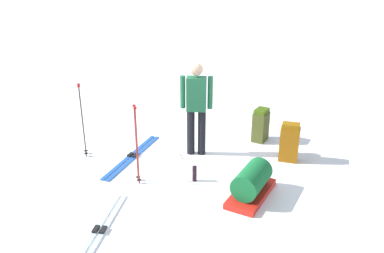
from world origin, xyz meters
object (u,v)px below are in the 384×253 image
at_px(ski_pair_near, 133,156).
at_px(backpack_large_dark, 261,125).
at_px(backpack_bright, 289,143).
at_px(ski_poles_planted_near, 82,117).
at_px(skier_standing, 196,105).
at_px(ski_pair_far, 100,231).
at_px(ski_poles_planted_far, 136,141).
at_px(thermos_bottle, 195,174).
at_px(gear_sled, 252,183).

relative_size(ski_pair_near, backpack_large_dark, 2.77).
distance_m(backpack_bright, ski_poles_planted_near, 3.68).
relative_size(skier_standing, ski_pair_near, 0.92).
relative_size(backpack_large_dark, ski_poles_planted_near, 0.49).
distance_m(skier_standing, backpack_large_dark, 1.54).
bearing_deg(skier_standing, ski_pair_far, -28.50).
height_order(ski_pair_far, backpack_bright, backpack_bright).
bearing_deg(backpack_bright, ski_poles_planted_far, -73.06).
distance_m(skier_standing, ski_poles_planted_far, 1.42).
bearing_deg(thermos_bottle, ski_poles_planted_far, -87.63).
relative_size(ski_pair_near, ski_pair_far, 1.06).
bearing_deg(skier_standing, backpack_large_dark, 115.24).
bearing_deg(skier_standing, backpack_bright, 80.80).
height_order(ski_pair_far, gear_sled, gear_sled).
height_order(ski_pair_far, thermos_bottle, thermos_bottle).
bearing_deg(backpack_large_dark, thermos_bottle, -38.96).
xyz_separation_m(ski_poles_planted_near, ski_poles_planted_far, (0.97, 1.09, -0.03)).
bearing_deg(ski_poles_planted_near, backpack_large_dark, 101.65).
height_order(backpack_bright, ski_poles_planted_near, ski_poles_planted_near).
xyz_separation_m(ski_poles_planted_far, thermos_bottle, (-0.04, 0.90, -0.59)).
bearing_deg(ski_pair_near, skier_standing, 97.02).
relative_size(ski_poles_planted_near, gear_sled, 1.19).
bearing_deg(backpack_large_dark, ski_pair_near, -73.02).
bearing_deg(backpack_bright, thermos_bottle, -65.95).
relative_size(ski_pair_far, gear_sled, 1.54).
xyz_separation_m(ski_pair_near, backpack_bright, (0.12, 2.79, 0.33)).
distance_m(ski_pair_near, ski_poles_planted_far, 1.17).
relative_size(ski_pair_near, gear_sled, 1.63).
bearing_deg(gear_sled, ski_pair_far, -67.35).
xyz_separation_m(skier_standing, gear_sled, (1.46, 0.82, -0.73)).
relative_size(skier_standing, ski_poles_planted_far, 1.31).
distance_m(ski_poles_planted_near, thermos_bottle, 2.28).
relative_size(ski_poles_planted_far, gear_sled, 1.15).
xyz_separation_m(skier_standing, thermos_bottle, (1.01, -0.03, -0.82)).
relative_size(skier_standing, thermos_bottle, 6.54).
xyz_separation_m(backpack_large_dark, backpack_bright, (0.86, 0.37, 0.02)).
xyz_separation_m(ski_pair_far, thermos_bottle, (-1.32, 1.23, 0.12)).
xyz_separation_m(ski_pair_far, gear_sled, (-0.87, 2.08, 0.21)).
xyz_separation_m(skier_standing, ski_poles_planted_near, (0.08, -2.02, -0.21)).
xyz_separation_m(ski_poles_planted_near, gear_sled, (1.38, 2.84, -0.52)).
bearing_deg(thermos_bottle, backpack_bright, 114.05).
height_order(gear_sled, thermos_bottle, gear_sled).
distance_m(gear_sled, thermos_bottle, 0.97).
height_order(skier_standing, ski_pair_near, skier_standing).
xyz_separation_m(skier_standing, ski_poles_planted_far, (1.05, -0.93, -0.23)).
height_order(ski_pair_near, ski_poles_planted_near, ski_poles_planted_near).
distance_m(backpack_large_dark, ski_poles_planted_far, 2.77).
distance_m(skier_standing, ski_poles_planted_near, 2.03).
relative_size(backpack_bright, ski_poles_planted_far, 0.54).
relative_size(gear_sled, thermos_bottle, 4.34).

